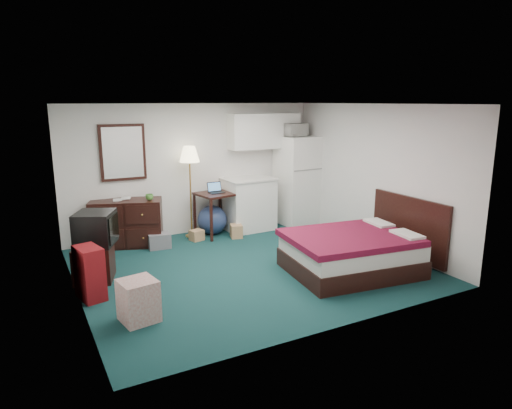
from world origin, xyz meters
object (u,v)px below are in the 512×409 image
fridge (297,180)px  tv_stand (94,263)px  desk (216,214)px  suitcase (90,273)px  bed (351,253)px  floor_lamp (191,192)px  kitchen_counter (249,205)px  dresser (127,223)px

fridge → tv_stand: fridge is taller
desk → suitcase: 3.24m
bed → floor_lamp: bearing=124.0°
suitcase → desk: bearing=23.2°
suitcase → kitchen_counter: bearing=17.7°
dresser → floor_lamp: (1.22, -0.01, 0.45)m
dresser → floor_lamp: bearing=19.6°
fridge → dresser: bearing=174.9°
desk → kitchen_counter: kitchen_counter is taller
dresser → kitchen_counter: kitchen_counter is taller
fridge → floor_lamp: bearing=174.2°
dresser → desk: (1.66, -0.15, -0.00)m
kitchen_counter → bed: bearing=-86.3°
kitchen_counter → fridge: size_ratio=0.55×
tv_stand → suitcase: bearing=-84.4°
kitchen_counter → tv_stand: (-3.21, -1.34, -0.25)m
desk → tv_stand: bearing=-162.9°
floor_lamp → tv_stand: 2.53m
kitchen_counter → suitcase: 3.91m
floor_lamp → bed: bearing=-63.0°
kitchen_counter → fridge: (1.13, -0.03, 0.41)m
tv_stand → kitchen_counter: bearing=41.2°
fridge → bed: (-0.84, -2.81, -0.62)m
dresser → kitchen_counter: bearing=18.3°
bed → suitcase: bearing=173.9°
dresser → kitchen_counter: size_ratio=1.21×
fridge → suitcase: 4.93m
desk → bed: (1.03, -2.76, -0.12)m
kitchen_counter → desk: bearing=-175.8°
floor_lamp → desk: size_ratio=2.08×
fridge → tv_stand: 4.58m
dresser → fridge: bearing=18.3°
floor_lamp → tv_stand: (-2.01, -1.41, -0.60)m
desk → kitchen_counter: 0.76m
floor_lamp → bed: floor_lamp is taller
dresser → floor_lamp: floor_lamp is taller
floor_lamp → desk: (0.45, -0.14, -0.45)m
dresser → desk: bearing=14.8°
tv_stand → suitcase: size_ratio=0.80×
floor_lamp → suitcase: 3.03m
kitchen_counter → fridge: 1.20m
suitcase → fridge: bearing=10.6°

